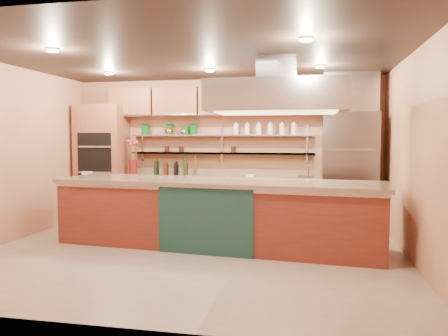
% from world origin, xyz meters
% --- Properties ---
extents(floor, '(6.00, 5.00, 0.02)m').
position_xyz_m(floor, '(0.00, 0.00, -0.01)').
color(floor, tan).
rests_on(floor, ground).
extents(ceiling, '(6.00, 5.00, 0.02)m').
position_xyz_m(ceiling, '(0.00, 0.00, 2.80)').
color(ceiling, black).
rests_on(ceiling, wall_back).
extents(wall_back, '(6.00, 0.04, 2.80)m').
position_xyz_m(wall_back, '(0.00, 2.50, 1.40)').
color(wall_back, '#B77956').
rests_on(wall_back, floor).
extents(wall_front, '(6.00, 0.04, 2.80)m').
position_xyz_m(wall_front, '(0.00, -2.50, 1.40)').
color(wall_front, '#B77956').
rests_on(wall_front, floor).
extents(wall_left, '(0.04, 5.00, 2.80)m').
position_xyz_m(wall_left, '(-3.00, 0.00, 1.40)').
color(wall_left, '#B77956').
rests_on(wall_left, floor).
extents(wall_right, '(0.04, 5.00, 2.80)m').
position_xyz_m(wall_right, '(3.00, 0.00, 1.40)').
color(wall_right, '#B77956').
rests_on(wall_right, floor).
extents(oven_stack, '(0.95, 0.64, 2.30)m').
position_xyz_m(oven_stack, '(-2.45, 2.18, 1.15)').
color(oven_stack, '#9B5338').
rests_on(oven_stack, floor).
extents(refrigerator, '(0.95, 0.72, 2.10)m').
position_xyz_m(refrigerator, '(2.35, 2.14, 1.05)').
color(refrigerator, slate).
rests_on(refrigerator, floor).
extents(back_counter, '(3.84, 0.64, 0.93)m').
position_xyz_m(back_counter, '(-0.05, 2.20, 0.47)').
color(back_counter, tan).
rests_on(back_counter, floor).
extents(wall_shelf_lower, '(3.60, 0.26, 0.03)m').
position_xyz_m(wall_shelf_lower, '(-0.05, 2.37, 1.35)').
color(wall_shelf_lower, '#ADAFB4').
rests_on(wall_shelf_lower, wall_back).
extents(wall_shelf_upper, '(3.60, 0.26, 0.03)m').
position_xyz_m(wall_shelf_upper, '(-0.05, 2.37, 1.70)').
color(wall_shelf_upper, '#ADAFB4').
rests_on(wall_shelf_upper, wall_back).
extents(upper_cabinets, '(4.60, 0.36, 0.55)m').
position_xyz_m(upper_cabinets, '(0.00, 2.32, 2.35)').
color(upper_cabinets, '#9B5338').
rests_on(upper_cabinets, wall_back).
extents(range_hood, '(2.00, 1.00, 0.45)m').
position_xyz_m(range_hood, '(1.17, 0.46, 2.25)').
color(range_hood, '#ADAFB4').
rests_on(range_hood, ceiling).
extents(ceiling_downlights, '(4.00, 2.80, 0.02)m').
position_xyz_m(ceiling_downlights, '(0.00, 0.20, 2.77)').
color(ceiling_downlights, '#FFE5A5').
rests_on(ceiling_downlights, ceiling).
extents(island, '(4.94, 1.50, 1.02)m').
position_xyz_m(island, '(0.27, 0.46, 0.51)').
color(island, maroon).
rests_on(island, floor).
extents(flower_vase, '(0.19, 0.19, 0.28)m').
position_xyz_m(flower_vase, '(-1.78, 2.15, 1.07)').
color(flower_vase, maroon).
rests_on(flower_vase, back_counter).
extents(oil_bottle_cluster, '(0.96, 0.43, 0.30)m').
position_xyz_m(oil_bottle_cluster, '(-0.90, 2.15, 1.08)').
color(oil_bottle_cluster, black).
rests_on(oil_bottle_cluster, back_counter).
extents(kitchen_scale, '(0.18, 0.15, 0.08)m').
position_xyz_m(kitchen_scale, '(0.56, 2.15, 0.97)').
color(kitchen_scale, white).
rests_on(kitchen_scale, back_counter).
extents(bar_faucet, '(0.03, 0.03, 0.24)m').
position_xyz_m(bar_faucet, '(1.63, 2.25, 1.05)').
color(bar_faucet, silver).
rests_on(bar_faucet, back_counter).
extents(copper_kettle, '(0.18, 0.18, 0.13)m').
position_xyz_m(copper_kettle, '(-0.80, 2.37, 1.78)').
color(copper_kettle, orange).
rests_on(copper_kettle, wall_shelf_upper).
extents(green_canister, '(0.16, 0.16, 0.16)m').
position_xyz_m(green_canister, '(-0.76, 2.37, 1.80)').
color(green_canister, '#0F4919').
rests_on(green_canister, wall_shelf_upper).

